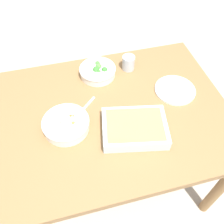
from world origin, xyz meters
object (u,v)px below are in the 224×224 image
at_px(stew_bowl, 66,124).
at_px(drink_cup, 128,63).
at_px(baking_dish, 135,128).
at_px(spoon_by_stew, 82,111).
at_px(side_plate, 175,90).
at_px(broccoli_bowl, 98,71).

bearing_deg(stew_bowl, drink_cup, -140.71).
bearing_deg(stew_bowl, baking_dish, 161.42).
relative_size(stew_bowl, spoon_by_stew, 1.60).
xyz_separation_m(side_plate, spoon_by_stew, (0.52, 0.02, -0.00)).
height_order(broccoli_bowl, spoon_by_stew, broccoli_bowl).
bearing_deg(spoon_by_stew, drink_cup, -141.86).
bearing_deg(broccoli_bowl, spoon_by_stew, 60.36).
bearing_deg(spoon_by_stew, baking_dish, 139.99).
bearing_deg(side_plate, spoon_by_stew, 1.78).
xyz_separation_m(drink_cup, side_plate, (-0.19, 0.24, -0.03)).
xyz_separation_m(stew_bowl, broccoli_bowl, (-0.23, -0.33, -0.00)).
relative_size(stew_bowl, drink_cup, 2.64).
height_order(baking_dish, spoon_by_stew, baking_dish).
relative_size(broccoli_bowl, drink_cup, 2.44).
relative_size(drink_cup, side_plate, 0.39).
distance_m(side_plate, spoon_by_stew, 0.52).
xyz_separation_m(stew_bowl, spoon_by_stew, (-0.09, -0.08, -0.03)).
distance_m(baking_dish, drink_cup, 0.45).
height_order(stew_bowl, drink_cup, drink_cup).
bearing_deg(stew_bowl, side_plate, -170.81).
bearing_deg(side_plate, baking_dish, 34.05).
xyz_separation_m(stew_bowl, side_plate, (-0.61, -0.10, -0.03)).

